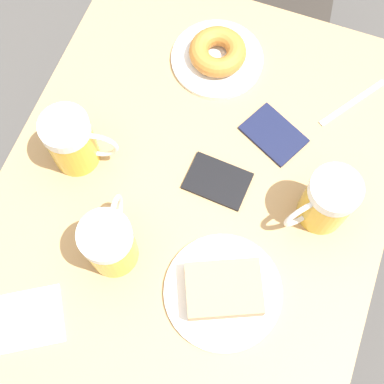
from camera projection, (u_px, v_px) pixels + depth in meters
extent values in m
plane|color=#474442|center=(192.00, 271.00, 1.75)|extent=(8.00, 8.00, 0.00)
cube|color=tan|center=(192.00, 198.00, 1.10)|extent=(0.78, 1.02, 0.03)
cylinder|color=black|center=(138.00, 65.00, 1.63)|extent=(0.04, 0.04, 0.68)
cylinder|color=black|center=(362.00, 136.00, 1.54)|extent=(0.04, 0.04, 0.68)
cylinder|color=#2D2823|center=(193.00, 79.00, 1.75)|extent=(0.03, 0.03, 0.45)
cylinder|color=#2D2823|center=(299.00, 100.00, 1.72)|extent=(0.03, 0.03, 0.45)
cylinder|color=#2D2823|center=(314.00, 13.00, 1.84)|extent=(0.03, 0.03, 0.45)
cylinder|color=white|center=(223.00, 292.00, 1.01)|extent=(0.22, 0.22, 0.01)
cube|color=tan|center=(224.00, 289.00, 0.99)|extent=(0.17, 0.15, 0.04)
cylinder|color=white|center=(217.00, 59.00, 1.19)|extent=(0.21, 0.21, 0.01)
torus|color=#B2702D|center=(218.00, 52.00, 1.17)|extent=(0.13, 0.13, 0.04)
cylinder|color=gold|center=(326.00, 203.00, 1.02)|extent=(0.09, 0.09, 0.11)
cylinder|color=white|center=(336.00, 190.00, 0.95)|extent=(0.10, 0.10, 0.03)
torus|color=silver|center=(304.00, 213.00, 1.00)|extent=(0.07, 0.07, 0.09)
cylinder|color=gold|center=(71.00, 146.00, 1.06)|extent=(0.09, 0.09, 0.11)
cylinder|color=white|center=(64.00, 129.00, 0.99)|extent=(0.10, 0.10, 0.03)
torus|color=silver|center=(96.00, 145.00, 1.05)|extent=(0.09, 0.03, 0.09)
cylinder|color=gold|center=(111.00, 246.00, 0.99)|extent=(0.09, 0.09, 0.11)
cylinder|color=white|center=(105.00, 236.00, 0.92)|extent=(0.10, 0.10, 0.03)
torus|color=silver|center=(115.00, 218.00, 0.99)|extent=(0.03, 0.09, 0.09)
cube|color=white|center=(21.00, 321.00, 0.99)|extent=(0.19, 0.17, 0.00)
cube|color=silver|center=(353.00, 103.00, 1.16)|extent=(0.11, 0.16, 0.00)
cube|color=black|center=(218.00, 181.00, 1.09)|extent=(0.13, 0.10, 0.01)
cube|color=#141938|center=(274.00, 134.00, 1.13)|extent=(0.15, 0.13, 0.01)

